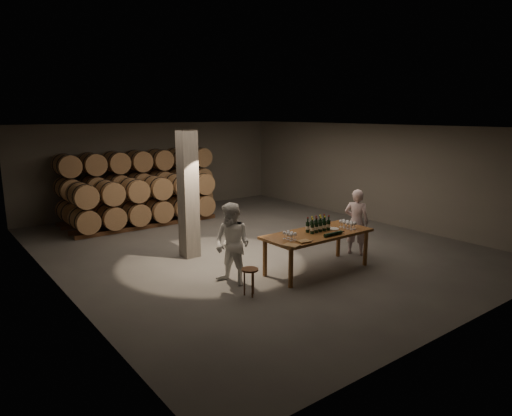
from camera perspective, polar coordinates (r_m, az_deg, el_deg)
room at (r=11.35m, az=-8.47°, el=1.75°), size 12.00×12.00×12.00m
tasting_table at (r=10.46m, az=7.69°, el=-3.60°), size 2.60×1.10×0.90m
barrel_stack_back at (r=16.23m, az=-14.40°, el=3.09°), size 5.48×0.95×2.31m
barrel_stack_front at (r=14.87m, az=-13.59°, el=0.90°), size 4.70×0.95×1.57m
bottle_cluster at (r=10.52m, az=7.78°, el=-2.23°), size 0.61×0.24×0.35m
lying_bottles at (r=10.22m, az=9.65°, el=-3.20°), size 0.62×0.08×0.08m
glass_cluster_left at (r=9.78m, az=4.24°, el=-3.24°), size 0.19×0.30×0.17m
glass_cluster_right at (r=10.91m, az=11.39°, el=-1.82°), size 0.20×0.42×0.18m
plate at (r=10.79m, az=9.64°, el=-2.58°), size 0.27×0.27×0.02m
notebook_near at (r=9.64m, az=5.99°, el=-4.17°), size 0.29×0.24×0.03m
notebook_corner at (r=9.34m, az=4.45°, el=-4.68°), size 0.33×0.37×0.03m
pen at (r=9.71m, az=6.83°, el=-4.13°), size 0.15×0.02×0.01m
stool at (r=9.07m, az=-0.76°, el=-8.20°), size 0.33×0.33×0.56m
person_man at (r=11.84m, az=12.43°, el=-1.72°), size 0.65×0.73×1.69m
person_woman at (r=9.55m, az=-2.97°, el=-4.55°), size 0.89×1.01×1.74m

